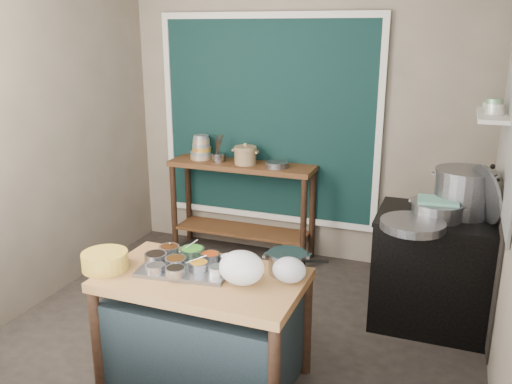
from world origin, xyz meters
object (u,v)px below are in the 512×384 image
at_px(prep_table, 204,329).
at_px(utensil_cup, 219,157).
at_px(ceramic_crock, 245,156).
at_px(stove_block, 436,272).
at_px(stock_pot, 463,192).
at_px(condiment_tray, 187,267).
at_px(yellow_basin, 105,261).
at_px(saucepan, 287,263).
at_px(back_counter, 242,209).
at_px(steamer, 437,210).

xyz_separation_m(prep_table, utensil_cup, (-0.80, 2.01, 0.62)).
bearing_deg(prep_table, ceramic_crock, 104.72).
distance_m(stove_block, stock_pot, 0.65).
relative_size(condiment_tray, yellow_basin, 1.94).
height_order(utensil_cup, stock_pot, stock_pot).
distance_m(stove_block, utensil_cup, 2.32).
relative_size(saucepan, ceramic_crock, 1.10).
bearing_deg(saucepan, stock_pot, 32.08).
relative_size(utensil_cup, stock_pot, 0.32).
distance_m(prep_table, back_counter, 2.11).
relative_size(prep_table, back_counter, 0.86).
xyz_separation_m(yellow_basin, saucepan, (1.10, 0.35, 0.01)).
height_order(prep_table, yellow_basin, yellow_basin).
relative_size(back_counter, yellow_basin, 5.00).
height_order(prep_table, utensil_cup, utensil_cup).
height_order(stove_block, condiment_tray, stove_block).
distance_m(prep_table, steamer, 1.88).
relative_size(condiment_tray, saucepan, 2.26).
height_order(prep_table, stove_block, stove_block).
bearing_deg(ceramic_crock, utensil_cup, 179.09).
bearing_deg(stove_block, stock_pot, 34.17).
bearing_deg(saucepan, stove_block, 33.85).
bearing_deg(yellow_basin, saucepan, 17.73).
distance_m(ceramic_crock, stock_pot, 2.08).
height_order(back_counter, stock_pot, stock_pot).
distance_m(condiment_tray, yellow_basin, 0.52).
relative_size(back_counter, stove_block, 1.61).
distance_m(condiment_tray, utensil_cup, 2.08).
distance_m(condiment_tray, steamer, 1.86).
relative_size(prep_table, utensil_cup, 8.95).
relative_size(prep_table, saucepan, 5.01).
relative_size(yellow_basin, utensil_cup, 2.08).
relative_size(prep_table, ceramic_crock, 5.49).
bearing_deg(yellow_basin, prep_table, 11.52).
height_order(yellow_basin, saucepan, saucepan).
relative_size(prep_table, condiment_tray, 2.22).
relative_size(yellow_basin, stock_pot, 0.66).
height_order(back_counter, stove_block, back_counter).
distance_m(yellow_basin, stock_pot, 2.59).
relative_size(prep_table, yellow_basin, 4.31).
height_order(prep_table, ceramic_crock, ceramic_crock).
height_order(back_counter, yellow_basin, back_counter).
height_order(saucepan, stock_pot, stock_pot).
relative_size(stove_block, stock_pot, 2.04).
relative_size(stove_block, condiment_tray, 1.60).
relative_size(stove_block, utensil_cup, 6.44).
xyz_separation_m(back_counter, steamer, (1.87, -0.80, 0.47)).
relative_size(condiment_tray, utensil_cup, 4.03).
distance_m(stock_pot, steamer, 0.26).
relative_size(back_counter, steamer, 3.72).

